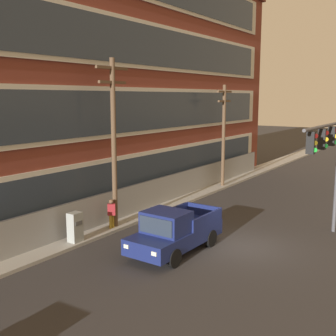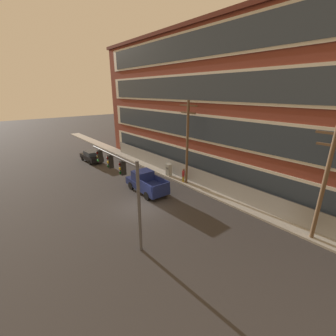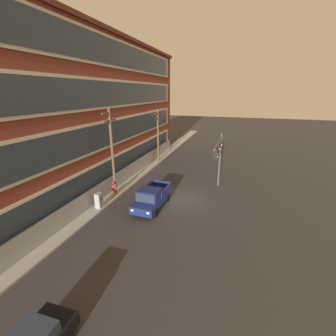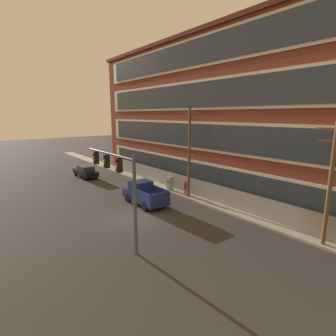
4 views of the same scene
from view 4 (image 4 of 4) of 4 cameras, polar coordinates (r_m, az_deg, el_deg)
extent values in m
plane|color=#333030|center=(21.50, -6.81, -10.70)|extent=(160.00, 160.00, 0.00)
cube|color=#9E9B93|center=(25.73, 7.18, -6.72)|extent=(80.00, 1.86, 0.16)
cube|color=brown|center=(28.51, 16.53, 10.48)|extent=(42.01, 9.53, 15.62)
cube|color=beige|center=(25.45, 9.47, -2.16)|extent=(38.65, 0.10, 2.81)
cube|color=#2D3844|center=(25.41, 9.37, -2.18)|extent=(36.97, 0.06, 2.34)
cube|color=beige|center=(24.83, 9.77, 6.63)|extent=(38.65, 0.10, 2.81)
cube|color=#2D3844|center=(24.78, 9.67, 6.63)|extent=(36.97, 0.06, 2.34)
cube|color=beige|center=(24.81, 10.08, 15.65)|extent=(38.65, 0.10, 2.81)
cube|color=#2D3844|center=(24.77, 9.99, 15.66)|extent=(36.97, 0.06, 2.34)
cube|color=beige|center=(25.40, 10.42, 24.46)|extent=(38.65, 0.10, 2.81)
cube|color=#2D3844|center=(25.36, 10.33, 24.49)|extent=(36.97, 0.06, 2.34)
cube|color=#57261C|center=(29.53, 17.52, 26.19)|extent=(42.51, 10.03, 0.40)
cube|color=gray|center=(25.12, 8.99, -5.23)|extent=(36.76, 0.04, 1.84)
cylinder|color=#4C4C51|center=(39.57, -10.86, 0.88)|extent=(0.06, 0.06, 1.84)
cylinder|color=#4C4C51|center=(24.87, 9.06, -3.21)|extent=(36.76, 0.05, 0.05)
cylinder|color=#4C4C51|center=(15.26, -7.19, -8.22)|extent=(0.20, 0.20, 5.95)
cylinder|color=#4C4C51|center=(17.30, -12.76, 3.08)|extent=(6.23, 0.14, 0.14)
cube|color=black|center=(16.17, -10.55, 0.61)|extent=(0.28, 0.32, 0.90)
cylinder|color=#4B0807|center=(16.04, -11.15, 1.52)|extent=(0.04, 0.18, 0.18)
cylinder|color=gold|center=(16.09, -11.11, 0.54)|extent=(0.04, 0.18, 0.18)
cylinder|color=#0A4011|center=(16.14, -11.08, -0.44)|extent=(0.04, 0.18, 0.18)
cube|color=black|center=(17.69, -13.16, 1.45)|extent=(0.28, 0.32, 0.90)
cylinder|color=#4B0807|center=(17.57, -13.74, 2.28)|extent=(0.04, 0.18, 0.18)
cylinder|color=gold|center=(17.62, -13.69, 1.38)|extent=(0.04, 0.18, 0.18)
cylinder|color=#0A4011|center=(17.67, -13.65, 0.48)|extent=(0.04, 0.18, 0.18)
cube|color=black|center=(19.26, -15.36, 2.14)|extent=(0.28, 0.32, 0.90)
cylinder|color=#4B0807|center=(19.15, -15.90, 2.91)|extent=(0.04, 0.18, 0.18)
cylinder|color=#503E08|center=(19.19, -15.86, 2.08)|extent=(0.04, 0.18, 0.18)
cylinder|color=green|center=(19.24, -15.81, 1.26)|extent=(0.04, 0.18, 0.18)
cube|color=navy|center=(24.25, -5.05, -6.16)|extent=(5.07, 2.17, 0.70)
cube|color=navy|center=(24.59, -5.95, -3.92)|extent=(1.55, 1.92, 0.95)
cube|color=#283342|center=(25.24, -6.86, -3.54)|extent=(0.10, 1.68, 0.71)
cube|color=navy|center=(22.66, -5.64, -5.78)|extent=(2.52, 0.18, 0.56)
cube|color=navy|center=(23.67, -1.64, -4.97)|extent=(2.52, 0.18, 0.56)
cube|color=navy|center=(22.09, -1.67, -6.20)|extent=(0.15, 1.97, 0.56)
cylinder|color=black|center=(25.16, -8.70, -6.43)|extent=(0.81, 0.28, 0.80)
cylinder|color=black|center=(26.05, -5.03, -5.71)|extent=(0.81, 0.28, 0.80)
cylinder|color=black|center=(22.68, -5.05, -8.37)|extent=(0.81, 0.28, 0.80)
cylinder|color=black|center=(23.66, -1.13, -7.47)|extent=(0.81, 0.28, 0.80)
cube|color=white|center=(26.00, -9.36, -4.81)|extent=(0.07, 0.24, 0.16)
cube|color=white|center=(26.66, -6.63, -4.32)|extent=(0.07, 0.24, 0.16)
cube|color=black|center=(36.05, -17.50, -0.94)|extent=(4.42, 1.86, 0.64)
cube|color=#283342|center=(35.77, -17.46, -0.02)|extent=(2.23, 1.59, 0.60)
cylinder|color=black|center=(37.07, -19.43, -1.24)|extent=(0.65, 0.22, 0.64)
cylinder|color=black|center=(37.64, -17.13, -0.90)|extent=(0.65, 0.22, 0.64)
cylinder|color=black|center=(34.60, -17.84, -2.02)|extent=(0.65, 0.22, 0.64)
cylinder|color=black|center=(35.21, -15.41, -1.64)|extent=(0.65, 0.22, 0.64)
cylinder|color=brown|center=(25.30, 4.63, 3.11)|extent=(0.26, 0.26, 8.83)
cube|color=brown|center=(25.03, 4.78, 12.01)|extent=(2.30, 0.14, 0.14)
cube|color=brown|center=(25.03, 4.75, 10.41)|extent=(1.96, 0.14, 0.14)
cylinder|color=brown|center=(18.47, 31.78, -3.43)|extent=(0.26, 0.26, 7.78)
cube|color=brown|center=(18.05, 32.69, 4.87)|extent=(1.83, 0.14, 0.14)
cube|color=#939993|center=(28.18, 0.38, -3.51)|extent=(0.61, 0.50, 1.57)
cube|color=#515151|center=(27.95, -0.03, -2.97)|extent=(0.42, 0.02, 0.20)
cylinder|color=#B7932D|center=(26.47, 3.66, -5.35)|extent=(0.14, 0.14, 0.85)
cylinder|color=#B7932D|center=(26.34, 3.92, -5.44)|extent=(0.14, 0.14, 0.85)
cube|color=maroon|center=(26.20, 3.81, -3.88)|extent=(0.44, 0.46, 0.60)
sphere|color=brown|center=(26.09, 3.83, -2.99)|extent=(0.24, 0.24, 0.24)
camera|label=1|loc=(34.72, -34.02, 7.64)|focal=45.00mm
camera|label=2|loc=(2.78, -11.35, 44.82)|focal=24.00mm
camera|label=3|loc=(37.06, -30.63, 13.16)|focal=24.00mm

